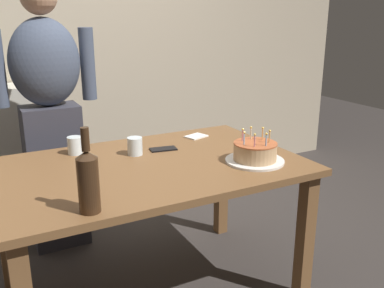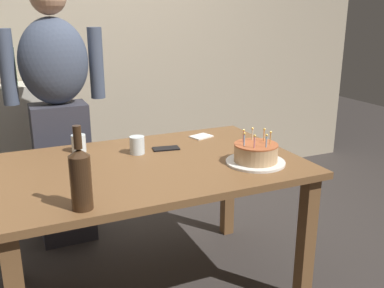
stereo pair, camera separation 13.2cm
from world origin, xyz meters
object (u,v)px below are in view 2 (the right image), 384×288
(water_glass_far, at_px, (137,145))
(water_glass_near, at_px, (79,143))
(wine_bottle, at_px, (81,177))
(birthday_cake, at_px, (256,154))
(cell_phone, at_px, (166,149))
(person_man_bearded, at_px, (58,111))
(napkin_stack, at_px, (201,136))

(water_glass_far, bearing_deg, water_glass_near, 149.91)
(wine_bottle, bearing_deg, water_glass_far, 55.05)
(birthday_cake, distance_m, cell_phone, 0.52)
(person_man_bearded, bearing_deg, water_glass_far, 117.14)
(water_glass_near, bearing_deg, cell_phone, -19.09)
(wine_bottle, bearing_deg, cell_phone, 45.54)
(water_glass_far, bearing_deg, person_man_bearded, 117.14)
(wine_bottle, distance_m, cell_phone, 0.81)
(wine_bottle, relative_size, napkin_stack, 2.70)
(napkin_stack, relative_size, person_man_bearded, 0.07)
(wine_bottle, height_order, cell_phone, wine_bottle)
(birthday_cake, xyz_separation_m, person_man_bearded, (-0.80, 1.00, 0.09))
(water_glass_near, distance_m, cell_phone, 0.47)
(wine_bottle, bearing_deg, napkin_stack, 40.15)
(person_man_bearded, bearing_deg, water_glass_near, 94.66)
(birthday_cake, distance_m, wine_bottle, 0.91)
(birthday_cake, relative_size, cell_phone, 2.06)
(water_glass_far, height_order, wine_bottle, wine_bottle)
(birthday_cake, xyz_separation_m, napkin_stack, (-0.04, 0.54, -0.04))
(birthday_cake, xyz_separation_m, water_glass_far, (-0.49, 0.39, 0.00))
(cell_phone, bearing_deg, water_glass_far, -168.50)
(water_glass_near, height_order, wine_bottle, wine_bottle)
(napkin_stack, bearing_deg, person_man_bearded, 148.42)
(person_man_bearded, bearing_deg, wine_bottle, 86.09)
(birthday_cake, height_order, napkin_stack, birthday_cake)
(napkin_stack, bearing_deg, water_glass_near, 178.77)
(wine_bottle, distance_m, napkin_stack, 1.11)
(water_glass_near, height_order, water_glass_far, same)
(birthday_cake, relative_size, person_man_bearded, 0.18)
(cell_phone, bearing_deg, birthday_cake, -41.82)
(cell_phone, bearing_deg, wine_bottle, -125.40)
(water_glass_near, relative_size, person_man_bearded, 0.06)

